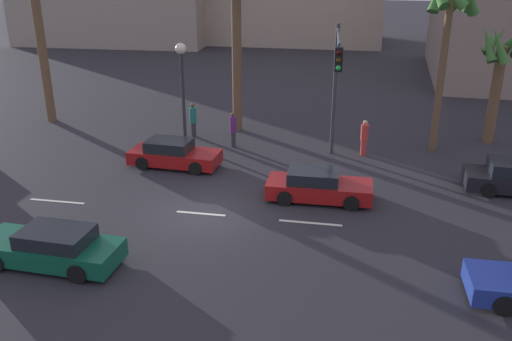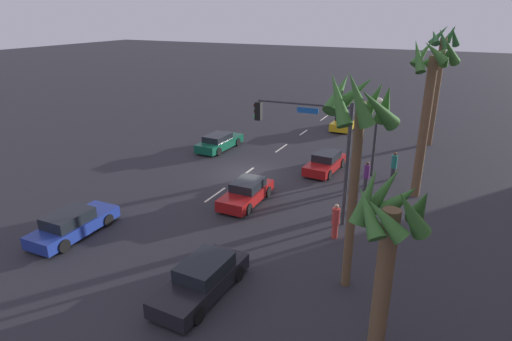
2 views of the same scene
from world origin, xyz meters
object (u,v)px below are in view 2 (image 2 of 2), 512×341
object	(u,v)px
pedestrian_2	(366,175)
palm_tree_3	(387,231)
car_3	(219,142)
palm_tree_1	(359,122)
car_2	(345,122)
streetlamp	(377,121)
car_5	(73,224)
car_0	(247,193)
pedestrian_1	(336,220)
pedestrian_0	(394,165)
palm_tree_0	(429,89)
car_1	(202,279)
traffic_signal	(315,141)
palm_tree_2	(440,66)
car_4	(325,162)

from	to	relation	value
pedestrian_2	palm_tree_3	distance (m)	14.17
car_3	palm_tree_3	world-z (taller)	palm_tree_3
palm_tree_1	pedestrian_2	bearing A→B (deg)	-172.13
car_2	streetlamp	world-z (taller)	streetlamp
streetlamp	pedestrian_2	bearing A→B (deg)	3.46
car_3	car_5	xyz separation A→B (m)	(15.45, 0.67, 0.01)
car_0	car_5	bearing A→B (deg)	-39.39
car_3	streetlamp	distance (m)	12.83
pedestrian_1	palm_tree_1	size ratio (longest dim) A/B	0.21
pedestrian_2	car_3	bearing A→B (deg)	-104.36
pedestrian_0	pedestrian_1	xyz separation A→B (m)	(9.33, -1.29, -0.05)
car_5	palm_tree_0	size ratio (longest dim) A/B	0.50
car_5	pedestrian_0	bearing A→B (deg)	138.40
car_1	streetlamp	xyz separation A→B (m)	(-15.96, 3.37, 3.20)
car_2	streetlamp	xyz separation A→B (m)	(11.47, 4.88, 3.18)
palm_tree_1	traffic_signal	bearing A→B (deg)	-148.26
traffic_signal	palm_tree_2	size ratio (longest dim) A/B	0.67
pedestrian_0	palm_tree_0	distance (m)	6.13
car_0	streetlamp	bearing A→B (deg)	142.75
pedestrian_0	palm_tree_1	distance (m)	14.25
palm_tree_1	palm_tree_2	size ratio (longest dim) A/B	0.91
car_4	car_0	bearing A→B (deg)	-19.93
pedestrian_2	palm_tree_2	xyz separation A→B (m)	(-12.01, 2.67, 5.53)
car_5	traffic_signal	world-z (taller)	traffic_signal
traffic_signal	palm_tree_0	size ratio (longest dim) A/B	0.69
car_2	traffic_signal	distance (m)	19.97
streetlamp	palm_tree_3	size ratio (longest dim) A/B	0.86
palm_tree_0	streetlamp	bearing A→B (deg)	-125.93
car_1	car_2	distance (m)	27.47
traffic_signal	streetlamp	bearing A→B (deg)	168.57
pedestrian_1	pedestrian_2	xyz separation A→B (m)	(-6.77, 0.04, 0.03)
car_5	palm_tree_2	bearing A→B (deg)	149.02
pedestrian_0	traffic_signal	bearing A→B (deg)	-20.97
traffic_signal	palm_tree_3	size ratio (longest dim) A/B	1.04
traffic_signal	palm_tree_3	bearing A→B (deg)	31.38
pedestrian_0	palm_tree_2	size ratio (longest dim) A/B	0.20
car_4	pedestrian_2	world-z (taller)	pedestrian_2
car_1	palm_tree_1	world-z (taller)	palm_tree_1
pedestrian_0	palm_tree_1	bearing A→B (deg)	0.84
pedestrian_2	palm_tree_0	world-z (taller)	palm_tree_0
pedestrian_1	car_5	bearing A→B (deg)	-65.23
pedestrian_2	palm_tree_3	world-z (taller)	palm_tree_3
car_4	car_5	xyz separation A→B (m)	(14.41, -8.57, 0.01)
pedestrian_2	pedestrian_1	bearing A→B (deg)	-0.30
pedestrian_1	palm_tree_0	size ratio (longest dim) A/B	0.20
streetlamp	palm_tree_3	distance (m)	16.33
palm_tree_0	palm_tree_2	size ratio (longest dim) A/B	0.97
pedestrian_2	car_4	bearing A→B (deg)	-123.24
car_3	palm_tree_0	bearing A→B (deg)	79.61
pedestrian_1	palm_tree_2	distance (m)	19.77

